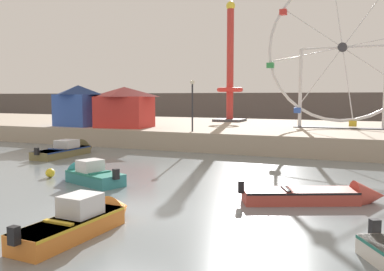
{
  "coord_description": "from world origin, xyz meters",
  "views": [
    {
      "loc": [
        7.5,
        -11.83,
        3.88
      ],
      "look_at": [
        -1.21,
        8.29,
        1.82
      ],
      "focal_mm": 39.02,
      "sensor_mm": 36.0,
      "label": 1
    }
  ],
  "objects_px": {
    "motorboat_orange_hull": "(86,219)",
    "motorboat_olive_wood": "(71,150)",
    "motorboat_faded_red": "(323,195)",
    "carnival_booth_blue_tent": "(79,105)",
    "drop_tower_red_tower": "(230,78)",
    "promenade_lamp_near": "(192,98)",
    "mooring_buoy_orange": "(50,173)",
    "motorboat_teal_painted": "(88,175)",
    "ferris_wheel_white_frame": "(342,50)",
    "carnival_booth_red_striped": "(124,106)"
  },
  "relations": [
    {
      "from": "ferris_wheel_white_frame",
      "to": "mooring_buoy_orange",
      "type": "distance_m",
      "value": 23.88
    },
    {
      "from": "motorboat_orange_hull",
      "to": "mooring_buoy_orange",
      "type": "xyz_separation_m",
      "value": [
        -6.65,
        5.89,
        -0.14
      ]
    },
    {
      "from": "motorboat_olive_wood",
      "to": "drop_tower_red_tower",
      "type": "xyz_separation_m",
      "value": [
        5.1,
        18.25,
        5.42
      ]
    },
    {
      "from": "motorboat_faded_red",
      "to": "drop_tower_red_tower",
      "type": "xyz_separation_m",
      "value": [
        -11.75,
        24.74,
        5.49
      ]
    },
    {
      "from": "motorboat_olive_wood",
      "to": "promenade_lamp_near",
      "type": "height_order",
      "value": "promenade_lamp_near"
    },
    {
      "from": "promenade_lamp_near",
      "to": "carnival_booth_blue_tent",
      "type": "bearing_deg",
      "value": 173.02
    },
    {
      "from": "motorboat_orange_hull",
      "to": "carnival_booth_red_striped",
      "type": "xyz_separation_m",
      "value": [
        -11.11,
        19.51,
        2.71
      ]
    },
    {
      "from": "motorboat_faded_red",
      "to": "ferris_wheel_white_frame",
      "type": "distance_m",
      "value": 20.54
    },
    {
      "from": "motorboat_olive_wood",
      "to": "mooring_buoy_orange",
      "type": "bearing_deg",
      "value": -148.72
    },
    {
      "from": "promenade_lamp_near",
      "to": "mooring_buoy_orange",
      "type": "xyz_separation_m",
      "value": [
        -2.23,
        -12.08,
        -3.58
      ]
    },
    {
      "from": "motorboat_teal_painted",
      "to": "mooring_buoy_orange",
      "type": "xyz_separation_m",
      "value": [
        -2.38,
        0.22,
        -0.13
      ]
    },
    {
      "from": "motorboat_olive_wood",
      "to": "ferris_wheel_white_frame",
      "type": "bearing_deg",
      "value": -52.93
    },
    {
      "from": "motorboat_olive_wood",
      "to": "motorboat_teal_painted",
      "type": "distance_m",
      "value": 9.63
    },
    {
      "from": "motorboat_olive_wood",
      "to": "drop_tower_red_tower",
      "type": "distance_m",
      "value": 19.71
    },
    {
      "from": "ferris_wheel_white_frame",
      "to": "motorboat_teal_painted",
      "type": "bearing_deg",
      "value": -115.56
    },
    {
      "from": "motorboat_faded_red",
      "to": "mooring_buoy_orange",
      "type": "xyz_separation_m",
      "value": [
        -12.55,
        -0.24,
        -0.05
      ]
    },
    {
      "from": "mooring_buoy_orange",
      "to": "carnival_booth_blue_tent",
      "type": "bearing_deg",
      "value": 123.65
    },
    {
      "from": "motorboat_teal_painted",
      "to": "carnival_booth_blue_tent",
      "type": "distance_m",
      "value": 17.98
    },
    {
      "from": "drop_tower_red_tower",
      "to": "promenade_lamp_near",
      "type": "xyz_separation_m",
      "value": [
        1.43,
        -12.9,
        -1.96
      ]
    },
    {
      "from": "motorboat_teal_painted",
      "to": "drop_tower_red_tower",
      "type": "xyz_separation_m",
      "value": [
        -1.58,
        25.2,
        5.4
      ]
    },
    {
      "from": "drop_tower_red_tower",
      "to": "carnival_booth_red_striped",
      "type": "relative_size",
      "value": 2.49
    },
    {
      "from": "motorboat_orange_hull",
      "to": "drop_tower_red_tower",
      "type": "height_order",
      "value": "drop_tower_red_tower"
    },
    {
      "from": "motorboat_teal_painted",
      "to": "ferris_wheel_white_frame",
      "type": "relative_size",
      "value": 0.32
    },
    {
      "from": "ferris_wheel_white_frame",
      "to": "carnival_booth_red_striped",
      "type": "height_order",
      "value": "ferris_wheel_white_frame"
    },
    {
      "from": "carnival_booth_blue_tent",
      "to": "motorboat_orange_hull",
      "type": "bearing_deg",
      "value": -45.99
    },
    {
      "from": "ferris_wheel_white_frame",
      "to": "carnival_booth_red_striped",
      "type": "xyz_separation_m",
      "value": [
        -16.26,
        -5.85,
        -4.4
      ]
    },
    {
      "from": "motorboat_orange_hull",
      "to": "carnival_booth_red_striped",
      "type": "bearing_deg",
      "value": 32.42
    },
    {
      "from": "motorboat_olive_wood",
      "to": "drop_tower_red_tower",
      "type": "bearing_deg",
      "value": -16.91
    },
    {
      "from": "motorboat_faded_red",
      "to": "motorboat_teal_painted",
      "type": "bearing_deg",
      "value": 157.95
    },
    {
      "from": "carnival_booth_red_striped",
      "to": "promenade_lamp_near",
      "type": "xyz_separation_m",
      "value": [
        6.7,
        -1.53,
        0.72
      ]
    },
    {
      "from": "motorboat_orange_hull",
      "to": "drop_tower_red_tower",
      "type": "distance_m",
      "value": 31.88
    },
    {
      "from": "motorboat_orange_hull",
      "to": "carnival_booth_blue_tent",
      "type": "relative_size",
      "value": 1.15
    },
    {
      "from": "motorboat_orange_hull",
      "to": "motorboat_olive_wood",
      "type": "xyz_separation_m",
      "value": [
        -10.94,
        12.62,
        -0.03
      ]
    },
    {
      "from": "ferris_wheel_white_frame",
      "to": "carnival_booth_blue_tent",
      "type": "distance_m",
      "value": 22.03
    },
    {
      "from": "carnival_booth_blue_tent",
      "to": "promenade_lamp_near",
      "type": "height_order",
      "value": "promenade_lamp_near"
    },
    {
      "from": "motorboat_orange_hull",
      "to": "motorboat_teal_painted",
      "type": "bearing_deg",
      "value": 39.67
    },
    {
      "from": "ferris_wheel_white_frame",
      "to": "drop_tower_red_tower",
      "type": "height_order",
      "value": "ferris_wheel_white_frame"
    },
    {
      "from": "promenade_lamp_near",
      "to": "ferris_wheel_white_frame",
      "type": "bearing_deg",
      "value": 37.66
    },
    {
      "from": "motorboat_faded_red",
      "to": "carnival_booth_red_striped",
      "type": "xyz_separation_m",
      "value": [
        -17.02,
        13.37,
        2.81
      ]
    },
    {
      "from": "carnival_booth_red_striped",
      "to": "mooring_buoy_orange",
      "type": "bearing_deg",
      "value": -76.68
    },
    {
      "from": "motorboat_olive_wood",
      "to": "mooring_buoy_orange",
      "type": "height_order",
      "value": "motorboat_olive_wood"
    },
    {
      "from": "carnival_booth_red_striped",
      "to": "ferris_wheel_white_frame",
      "type": "bearing_deg",
      "value": 14.93
    },
    {
      "from": "motorboat_teal_painted",
      "to": "carnival_booth_red_striped",
      "type": "distance_m",
      "value": 15.67
    },
    {
      "from": "drop_tower_red_tower",
      "to": "motorboat_teal_painted",
      "type": "bearing_deg",
      "value": -86.42
    },
    {
      "from": "motorboat_faded_red",
      "to": "drop_tower_red_tower",
      "type": "height_order",
      "value": "drop_tower_red_tower"
    },
    {
      "from": "motorboat_olive_wood",
      "to": "drop_tower_red_tower",
      "type": "height_order",
      "value": "drop_tower_red_tower"
    },
    {
      "from": "motorboat_orange_hull",
      "to": "motorboat_teal_painted",
      "type": "height_order",
      "value": "motorboat_orange_hull"
    },
    {
      "from": "motorboat_orange_hull",
      "to": "motorboat_faded_red",
      "type": "relative_size",
      "value": 0.9
    },
    {
      "from": "motorboat_orange_hull",
      "to": "carnival_booth_red_striped",
      "type": "relative_size",
      "value": 0.98
    },
    {
      "from": "motorboat_teal_painted",
      "to": "carnival_booth_blue_tent",
      "type": "xyz_separation_m",
      "value": [
        -11.34,
        13.67,
        2.82
      ]
    }
  ]
}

